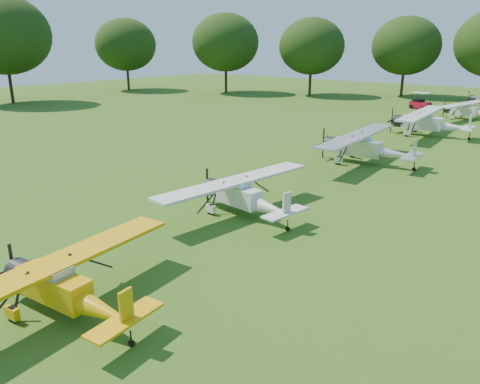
% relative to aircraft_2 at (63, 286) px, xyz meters
% --- Properties ---
extents(ground, '(160.00, 160.00, 0.00)m').
position_rel_aircraft_2_xyz_m(ground, '(-1.42, 12.21, -1.07)').
color(ground, '#355715').
rests_on(ground, ground).
extents(tree_belt, '(137.36, 130.27, 14.52)m').
position_rel_aircraft_2_xyz_m(tree_belt, '(2.15, 12.37, 6.96)').
color(tree_belt, black).
rests_on(tree_belt, ground).
extents(aircraft_2, '(5.85, 9.30, 1.83)m').
position_rel_aircraft_2_xyz_m(aircraft_2, '(0.00, 0.00, 0.00)').
color(aircraft_2, '#E7A509').
rests_on(aircraft_2, ground).
extents(aircraft_3, '(5.99, 9.53, 1.87)m').
position_rel_aircraft_2_xyz_m(aircraft_3, '(-1.47, 10.60, 0.03)').
color(aircraft_3, silver).
rests_on(aircraft_3, ground).
extents(aircraft_4, '(7.06, 11.26, 2.21)m').
position_rel_aircraft_2_xyz_m(aircraft_4, '(-1.37, 24.11, 0.23)').
color(aircraft_4, silver).
rests_on(aircraft_4, ground).
extents(aircraft_5, '(7.31, 11.65, 2.29)m').
position_rel_aircraft_2_xyz_m(aircraft_5, '(-1.50, 37.51, 0.27)').
color(aircraft_5, silver).
rests_on(aircraft_5, ground).
extents(aircraft_6, '(6.15, 9.73, 1.91)m').
position_rel_aircraft_2_xyz_m(aircraft_6, '(-1.31, 50.03, 0.05)').
color(aircraft_6, silver).
rests_on(aircraft_6, ground).
extents(golf_cart, '(2.72, 2.00, 2.10)m').
position_rel_aircraft_2_xyz_m(golf_cart, '(-8.57, 55.64, -0.37)').
color(golf_cart, '#B00C23').
rests_on(golf_cart, ground).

